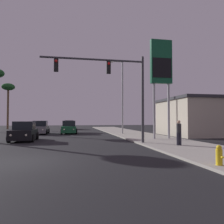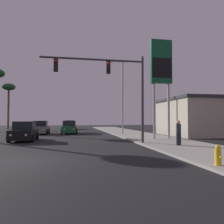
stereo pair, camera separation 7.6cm
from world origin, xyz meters
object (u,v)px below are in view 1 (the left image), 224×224
Objects in this scene: car_black at (24,132)px; traffic_light_mast at (114,80)px; fire_hydrant at (219,155)px; car_grey at (40,128)px; car_tan at (69,125)px; pedestrian_on_sidewalk at (179,132)px; palm_tree_far at (8,89)px; street_lamp at (121,93)px; car_green at (69,128)px; gas_station_sign at (161,67)px.

traffic_light_mast is at bearing 147.58° from car_black.
fire_hydrant is at bearing -74.12° from traffic_light_mast.
car_black is (-0.18, -8.91, 0.00)m from car_grey.
pedestrian_on_sidewalk reaches higher than car_tan.
street_lamp is at bearing -45.41° from palm_tree_far.
fire_hydrant is at bearing 125.77° from car_black.
street_lamp is 5.39× the size of pedestrian_on_sidewalk.
traffic_light_mast reaches higher than car_grey.
car_tan is 0.57× the size of traffic_light_mast.
pedestrian_on_sidewalk is (7.35, -15.50, 0.27)m from car_green.
car_green is 22.44m from fire_hydrant.
gas_station_sign is (8.28, -10.55, 5.86)m from car_green.
car_green is 5.70× the size of fire_hydrant.
car_green and car_tan have the same top height.
car_black is 26.19m from palm_tree_far.
car_grey is at bearing -62.55° from palm_tree_far.
car_black is 0.48× the size of gas_station_sign.
street_lamp reaches higher than car_black.
gas_station_sign reaches higher than car_tan.
palm_tree_far reaches higher than car_green.
fire_hydrant is at bearing -91.89° from street_lamp.
car_green is 14.37m from traffic_light_mast.
traffic_light_mast is at bearing 105.88° from fire_hydrant.
car_green is at bearing -52.64° from palm_tree_far.
pedestrian_on_sidewalk is at bearing 148.85° from car_black.
car_tan is at bearing -105.30° from car_grey.
car_black is 2.59× the size of pedestrian_on_sidewalk.
street_lamp reaches higher than fire_hydrant.
traffic_light_mast is (3.40, -26.16, 3.98)m from car_tan.
car_black is 9.23m from traffic_light_mast.
traffic_light_mast reaches higher than car_green.
fire_hydrant is at bearing -102.96° from gas_station_sign.
pedestrian_on_sidewalk is (7.40, -28.26, 0.27)m from car_tan.
pedestrian_on_sidewalk is (1.02, -12.47, -4.08)m from street_lamp.
traffic_light_mast is (3.35, -13.39, 3.98)m from car_green.
car_grey is at bearing -92.25° from car_black.
gas_station_sign is 1.03× the size of palm_tree_far.
car_green is (3.59, 0.15, 0.00)m from car_grey.
car_grey is at bearing 76.43° from car_tan.
traffic_light_mast is 32.17m from palm_tree_far.
gas_station_sign is at bearing 171.88° from car_black.
street_lamp is (2.98, 10.36, 0.38)m from traffic_light_mast.
palm_tree_far is at bearing -51.45° from car_green.
car_tan is 5.71× the size of fire_hydrant.
traffic_light_mast is at bearing -106.04° from street_lamp.
gas_station_sign is 11.84× the size of fire_hydrant.
pedestrian_on_sidewalk is at bearing 75.21° from fire_hydrant.
fire_hydrant is (9.30, -21.55, -0.27)m from car_grey.
street_lamp is at bearing 163.82° from car_grey.
pedestrian_on_sidewalk is (11.12, -6.43, 0.27)m from car_black.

